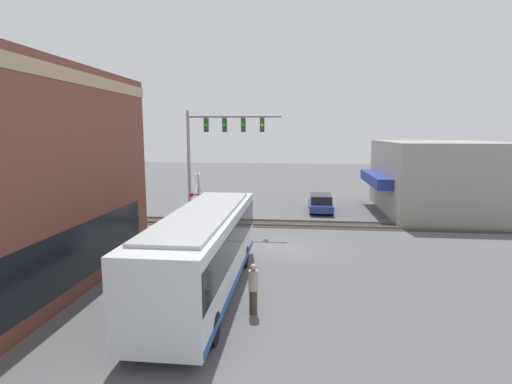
# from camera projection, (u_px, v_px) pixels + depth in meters

# --- Properties ---
(ground_plane) EXTENTS (120.00, 120.00, 0.00)m
(ground_plane) POSITION_uv_depth(u_px,v_px,m) (282.00, 249.00, 21.75)
(ground_plane) COLOR #565659
(shop_building) EXTENTS (11.31, 9.66, 5.58)m
(shop_building) POSITION_uv_depth(u_px,v_px,m) (437.00, 177.00, 31.37)
(shop_building) COLOR gray
(shop_building) RESTS_ON ground
(city_bus) EXTENTS (11.04, 2.59, 3.31)m
(city_bus) POSITION_uv_depth(u_px,v_px,m) (204.00, 249.00, 15.50)
(city_bus) COLOR silver
(city_bus) RESTS_ON ground
(traffic_signal_gantry) EXTENTS (0.42, 6.18, 7.70)m
(traffic_signal_gantry) POSITION_uv_depth(u_px,v_px,m) (216.00, 141.00, 25.93)
(traffic_signal_gantry) COLOR gray
(traffic_signal_gantry) RESTS_ON ground
(crossing_signal) EXTENTS (1.41, 1.18, 3.81)m
(crossing_signal) POSITION_uv_depth(u_px,v_px,m) (198.00, 195.00, 25.79)
(crossing_signal) COLOR gray
(crossing_signal) RESTS_ON ground
(rail_track_near) EXTENTS (2.60, 60.00, 0.15)m
(rail_track_near) POSITION_uv_depth(u_px,v_px,m) (286.00, 224.00, 27.64)
(rail_track_near) COLOR #332D28
(rail_track_near) RESTS_ON ground
(parked_car_blue) EXTENTS (4.72, 1.82, 1.40)m
(parked_car_blue) POSITION_uv_depth(u_px,v_px,m) (321.00, 203.00, 31.98)
(parked_car_blue) COLOR navy
(parked_car_blue) RESTS_ON ground
(pedestrian_near_bus) EXTENTS (0.34, 0.34, 1.81)m
(pedestrian_near_bus) POSITION_uv_depth(u_px,v_px,m) (253.00, 288.00, 13.88)
(pedestrian_near_bus) COLOR #473828
(pedestrian_near_bus) RESTS_ON ground
(pedestrian_at_crossing) EXTENTS (0.34, 0.34, 1.85)m
(pedestrian_at_crossing) POSITION_uv_depth(u_px,v_px,m) (207.00, 215.00, 26.02)
(pedestrian_at_crossing) COLOR #2D3351
(pedestrian_at_crossing) RESTS_ON ground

